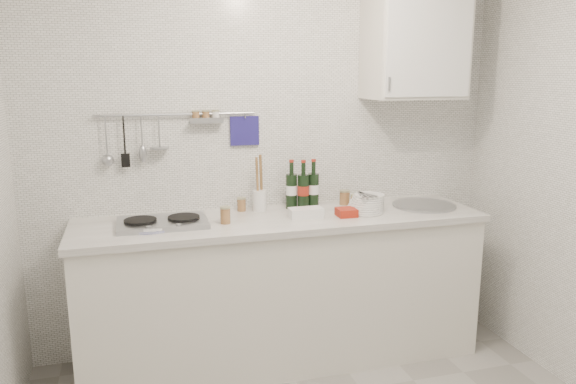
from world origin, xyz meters
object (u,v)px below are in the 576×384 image
object	(u,v)px
wine_bottles	(303,184)
utensil_crock	(260,198)
plate_stack_sink	(366,204)
plate_stack_hob	(151,225)
wall_cabinet	(415,42)

from	to	relation	value
wine_bottles	utensil_crock	bearing A→B (deg)	176.89
wine_bottles	utensil_crock	xyz separation A→B (m)	(-0.28, 0.02, -0.07)
plate_stack_sink	utensil_crock	world-z (taller)	utensil_crock
utensil_crock	plate_stack_hob	bearing A→B (deg)	-162.70
wine_bottles	utensil_crock	world-z (taller)	utensil_crock
wall_cabinet	plate_stack_sink	world-z (taller)	wall_cabinet
wall_cabinet	plate_stack_hob	size ratio (longest dim) A/B	2.42
plate_stack_hob	wine_bottles	size ratio (longest dim) A/B	0.93
wall_cabinet	utensil_crock	distance (m)	1.37
wall_cabinet	plate_stack_sink	xyz separation A→B (m)	(-0.37, -0.15, -0.98)
plate_stack_hob	utensil_crock	bearing A→B (deg)	17.30
wall_cabinet	plate_stack_sink	distance (m)	1.06
wall_cabinet	utensil_crock	bearing A→B (deg)	176.76
utensil_crock	wine_bottles	bearing A→B (deg)	-3.11
plate_stack_sink	plate_stack_hob	bearing A→B (deg)	-179.87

